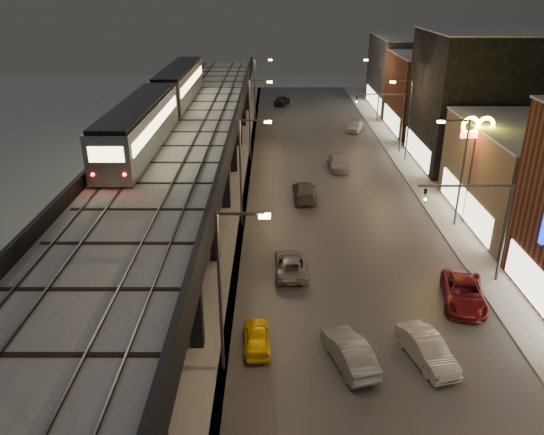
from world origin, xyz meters
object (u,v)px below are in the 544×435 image
object	(u,v)px
subway_train	(163,101)
car_onc_red	(355,126)
car_mid_silver	(291,265)
car_near_white	(349,352)
car_onc_silver	(427,350)
car_far_white	(282,100)
car_taxi	(257,338)
car_onc_white	(338,163)
car_mid_dark	(304,192)
car_onc_dark	(464,293)

from	to	relation	value
subway_train	car_onc_red	world-z (taller)	subway_train
car_mid_silver	car_onc_red	bearing A→B (deg)	-104.39
car_near_white	car_onc_silver	xyz separation A→B (m)	(4.14, 0.21, -0.02)
car_near_white	car_far_white	world-z (taller)	car_far_white
subway_train	car_onc_silver	bearing A→B (deg)	-55.74
car_taxi	car_near_white	size ratio (longest dim) A/B	0.80
car_taxi	car_far_white	xyz separation A→B (m)	(2.38, 64.04, 0.14)
car_taxi	car_mid_silver	distance (m)	8.47
car_far_white	car_onc_white	bearing A→B (deg)	116.94
car_taxi	car_onc_white	xyz separation A→B (m)	(7.91, 30.82, 0.05)
car_mid_silver	car_onc_white	distance (m)	23.34
car_far_white	car_onc_red	xyz separation A→B (m)	(9.70, -17.18, -0.06)
car_far_white	subway_train	bearing A→B (deg)	90.18
car_far_white	car_onc_red	world-z (taller)	car_far_white
car_near_white	car_mid_dark	size ratio (longest dim) A/B	0.88
car_mid_dark	car_far_white	world-z (taller)	car_far_white
subway_train	car_onc_red	size ratio (longest dim) A/B	8.98
car_mid_dark	car_onc_white	world-z (taller)	car_mid_dark
subway_train	car_near_white	distance (m)	31.92
car_onc_dark	car_onc_red	size ratio (longest dim) A/B	1.30
subway_train	car_near_white	xyz separation A→B (m)	(14.40, -27.44, -7.65)
car_mid_silver	car_onc_silver	world-z (taller)	car_onc_silver
car_taxi	car_mid_silver	size ratio (longest dim) A/B	0.78
car_mid_silver	car_onc_dark	bearing A→B (deg)	160.44
car_onc_white	car_onc_red	size ratio (longest dim) A/B	1.12
car_onc_silver	car_mid_dark	bearing A→B (deg)	87.01
car_onc_dark	car_onc_white	bearing A→B (deg)	112.33
car_onc_white	car_onc_red	bearing A→B (deg)	73.48
car_onc_dark	car_onc_white	distance (m)	26.90
car_onc_red	car_onc_silver	bearing A→B (deg)	-73.66
car_far_white	car_onc_dark	world-z (taller)	car_far_white
car_taxi	car_mid_silver	world-z (taller)	car_mid_silver
car_far_white	car_mid_silver	bearing A→B (deg)	107.25
car_taxi	car_far_white	world-z (taller)	car_far_white
car_mid_dark	car_onc_dark	distance (m)	19.89
subway_train	car_onc_dark	distance (m)	32.02
car_onc_dark	car_far_white	bearing A→B (deg)	111.67
subway_train	car_taxi	xyz separation A→B (m)	(9.48, -26.00, -7.78)
car_onc_white	car_near_white	bearing A→B (deg)	-97.23
car_onc_white	car_far_white	bearing A→B (deg)	97.50
car_onc_dark	car_mid_silver	bearing A→B (deg)	172.11
car_onc_silver	car_onc_red	size ratio (longest dim) A/B	1.08
car_mid_silver	car_onc_silver	bearing A→B (deg)	126.33
car_near_white	car_onc_silver	size ratio (longest dim) A/B	1.03
car_onc_silver	car_onc_white	distance (m)	32.07
car_taxi	car_onc_dark	world-z (taller)	car_onc_dark
car_taxi	car_onc_dark	distance (m)	13.59
subway_train	car_mid_silver	distance (m)	22.62
subway_train	car_mid_dark	distance (m)	15.84
car_near_white	subway_train	bearing A→B (deg)	-78.44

